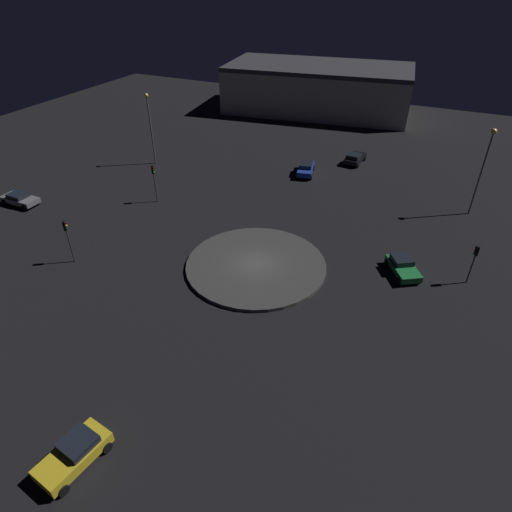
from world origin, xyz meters
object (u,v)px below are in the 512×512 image
(car_blue, at_px, (306,168))
(car_yellow, at_px, (74,453))
(traffic_light_west, at_px, (67,233))
(traffic_light_northwest, at_px, (154,176))
(car_black, at_px, (355,158))
(streetlamp_northwest, at_px, (150,121))
(streetlamp_northeast, at_px, (485,159))
(traffic_light_east, at_px, (474,257))
(car_grey, at_px, (20,199))
(store_building, at_px, (318,88))
(car_green, at_px, (403,266))

(car_blue, xyz_separation_m, car_yellow, (1.66, -42.23, -0.03))
(traffic_light_west, distance_m, traffic_light_northwest, 13.12)
(car_black, xyz_separation_m, streetlamp_northwest, (-24.51, -11.46, 5.01))
(traffic_light_northwest, distance_m, streetlamp_northeast, 34.82)
(traffic_light_east, bearing_deg, car_black, -72.47)
(traffic_light_northwest, bearing_deg, streetlamp_northwest, 150.23)
(car_yellow, xyz_separation_m, streetlamp_northeast, (18.08, 39.78, 5.50))
(traffic_light_east, xyz_separation_m, streetlamp_northwest, (-39.96, 10.59, 3.08))
(car_black, relative_size, streetlamp_northwest, 0.46)
(car_grey, xyz_separation_m, streetlamp_northeast, (46.13, 19.09, 5.54))
(car_grey, bearing_deg, streetlamp_northeast, 22.56)
(streetlamp_northwest, bearing_deg, car_blue, 14.68)
(car_grey, xyz_separation_m, traffic_light_northwest, (13.60, 7.08, 2.39))
(car_blue, distance_m, traffic_light_east, 25.71)
(traffic_light_east, distance_m, store_building, 51.97)
(car_yellow, bearing_deg, streetlamp_northeast, 164.11)
(traffic_light_west, relative_size, traffic_light_east, 1.15)
(car_blue, relative_size, traffic_light_east, 1.24)
(car_green, height_order, car_black, car_black)
(car_green, distance_m, streetlamp_northeast, 16.01)
(traffic_light_northwest, height_order, store_building, store_building)
(traffic_light_west, bearing_deg, streetlamp_northeast, 15.53)
(traffic_light_northwest, height_order, streetlamp_northeast, streetlamp_northeast)
(car_grey, bearing_deg, store_building, 69.53)
(car_grey, relative_size, streetlamp_northeast, 0.46)
(traffic_light_west, bearing_deg, car_grey, 134.01)
(car_grey, xyz_separation_m, streetlamp_northwest, (6.66, 16.37, 5.02))
(store_building, bearing_deg, car_blue, 97.91)
(traffic_light_northwest, bearing_deg, car_yellow, -39.03)
(car_green, relative_size, streetlamp_northeast, 0.45)
(car_blue, distance_m, car_black, 7.90)
(car_blue, relative_size, car_grey, 1.06)
(car_green, xyz_separation_m, car_black, (-10.18, 22.97, 0.03))
(car_black, relative_size, streetlamp_northeast, 0.45)
(streetlamp_northwest, xyz_separation_m, store_building, (11.88, 33.12, -1.84))
(car_yellow, height_order, car_black, car_yellow)
(car_black, relative_size, traffic_light_northwest, 0.96)
(traffic_light_northwest, bearing_deg, car_black, 73.21)
(traffic_light_west, height_order, streetlamp_northeast, streetlamp_northeast)
(car_blue, bearing_deg, car_black, -50.09)
(traffic_light_east, bearing_deg, traffic_light_northwest, -19.75)
(car_yellow, distance_m, streetlamp_northeast, 44.04)
(car_yellow, distance_m, traffic_light_west, 20.56)
(car_black, bearing_deg, traffic_light_west, 158.16)
(traffic_light_west, distance_m, streetlamp_northwest, 23.67)
(car_blue, xyz_separation_m, car_grey, (-26.39, -21.54, -0.07))
(traffic_light_west, bearing_deg, traffic_light_northwest, 68.53)
(streetlamp_northeast, bearing_deg, car_black, 149.73)
(car_yellow, relative_size, streetlamp_northwest, 0.46)
(car_blue, bearing_deg, store_building, 2.83)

